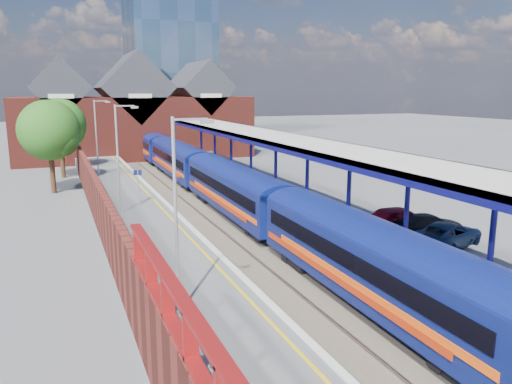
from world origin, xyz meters
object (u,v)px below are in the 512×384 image
lamp_post_b (179,205)px  parked_car_blue (447,234)px  platform_sign (138,181)px  lamp_post_c (120,152)px  train (203,170)px  parked_car_red (400,219)px  lamp_post_d (98,133)px  parked_car_dark (428,225)px

lamp_post_b → parked_car_blue: bearing=9.8°
platform_sign → lamp_post_c: bearing=-124.3°
train → platform_sign: platform_sign is taller
lamp_post_c → parked_car_blue: (14.40, -13.52, -3.35)m
lamp_post_b → lamp_post_c: 16.00m
parked_car_red → parked_car_blue: 3.14m
lamp_post_d → lamp_post_c: bearing=-90.0°
parked_car_blue → lamp_post_c: bearing=24.8°
parked_car_dark → lamp_post_c: bearing=51.9°
lamp_post_b → lamp_post_d: bearing=90.0°
lamp_post_b → parked_car_blue: lamp_post_b is taller
train → platform_sign: size_ratio=26.37×
train → parked_car_blue: 22.77m
lamp_post_c → parked_car_blue: lamp_post_c is taller
lamp_post_b → lamp_post_d: same height
platform_sign → parked_car_blue: size_ratio=0.54×
lamp_post_c → parked_car_red: 17.65m
parked_car_blue → train: bearing=-5.3°
train → parked_car_dark: bearing=-70.6°
train → parked_car_dark: train is taller
parked_car_dark → parked_car_blue: 1.97m
parked_car_dark → train: bearing=19.3°
lamp_post_b → platform_sign: (1.36, 18.00, -2.30)m
parked_car_red → platform_sign: bearing=50.4°
train → parked_car_blue: (6.54, -21.81, -0.48)m
lamp_post_b → parked_car_blue: size_ratio=1.51×
lamp_post_b → parked_car_blue: 14.99m
train → platform_sign: bearing=-135.9°
lamp_post_b → train: bearing=72.1°
parked_car_blue → platform_sign: bearing=18.1°
parked_car_dark → lamp_post_b: bearing=106.4°
lamp_post_b → parked_car_dark: bearing=16.5°
parked_car_red → train: bearing=23.0°
parked_car_red → parked_car_blue: size_ratio=0.95×
train → lamp_post_b: (-7.86, -24.29, 2.87)m
lamp_post_c → lamp_post_d: size_ratio=1.00×
platform_sign → parked_car_dark: size_ratio=0.59×
lamp_post_c → lamp_post_b: bearing=-90.0°
train → lamp_post_b: lamp_post_b is taller
train → platform_sign: (-6.49, -6.29, 0.57)m
lamp_post_b → platform_sign: 18.20m
lamp_post_b → platform_sign: bearing=85.7°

